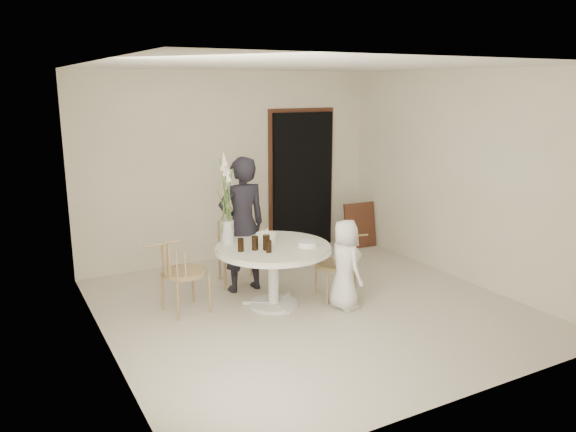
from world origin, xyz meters
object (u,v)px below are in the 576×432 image
table (273,255)px  girl (242,225)px  boy (345,265)px  chair_left (175,267)px  flower_vase (227,206)px  chair_right (344,257)px  chair_far (236,236)px  birthday_cake (266,238)px

table → girl: 0.69m
boy → chair_left: bearing=67.0°
girl → flower_vase: flower_vase is taller
chair_right → flower_vase: 1.53m
chair_far → flower_vase: (-0.41, -0.71, 0.58)m
table → chair_far: chair_far is taller
table → birthday_cake: (-0.02, 0.14, 0.17)m
girl → chair_right: bearing=139.0°
flower_vase → chair_left: bearing=-179.7°
chair_far → flower_vase: 1.01m
girl → birthday_cake: bearing=97.0°
chair_far → boy: bearing=-51.7°
table → birthday_cake: size_ratio=5.72×
chair_left → flower_vase: size_ratio=0.80×
girl → boy: 1.38m
table → birthday_cake: birthday_cake is taller
chair_left → flower_vase: flower_vase is taller
chair_left → boy: boy is taller
chair_left → flower_vase: bearing=-98.5°
table → chair_left: 1.11m
table → chair_right: 0.89m
chair_left → boy: size_ratio=0.82×
girl → boy: size_ratio=1.61×
boy → girl: bearing=36.2°
table → chair_left: bearing=163.1°
boy → birthday_cake: bearing=51.0°
table → chair_right: chair_right is taller
table → chair_far: bearing=90.8°
boy → birthday_cake: (-0.71, 0.59, 0.26)m
girl → boy: girl is taller
girl → chair_left: bearing=17.6°
girl → flower_vase: (-0.33, -0.32, 0.34)m
table → chair_far: size_ratio=1.45×
chair_far → girl: size_ratio=0.55×
chair_right → chair_left: 1.98m
flower_vase → chair_right: bearing=-20.4°
table → chair_far: 1.04m
chair_far → boy: boy is taller
chair_left → birthday_cake: size_ratio=3.67×
chair_right → flower_vase: (-1.29, 0.48, 0.68)m
chair_right → chair_left: chair_left is taller
girl → birthday_cake: 0.51m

